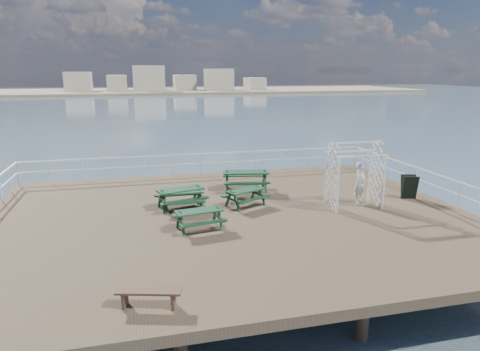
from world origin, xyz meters
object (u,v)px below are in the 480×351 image
(picnic_table_b, at_px, (246,177))
(flat_bench_near, at_px, (149,294))
(picnic_table_e, at_px, (199,215))
(person, at_px, (360,183))
(trellis_arbor, at_px, (355,178))
(picnic_table_d, at_px, (181,196))
(picnic_table_a, at_px, (181,194))
(picnic_table_c, at_px, (245,194))

(picnic_table_b, bearing_deg, flat_bench_near, -106.84)
(picnic_table_e, height_order, person, person)
(trellis_arbor, bearing_deg, flat_bench_near, -144.83)
(flat_bench_near, bearing_deg, picnic_table_d, 93.34)
(picnic_table_a, relative_size, picnic_table_d, 1.24)
(picnic_table_a, relative_size, trellis_arbor, 0.81)
(picnic_table_c, bearing_deg, flat_bench_near, -145.73)
(picnic_table_d, bearing_deg, picnic_table_a, 89.70)
(picnic_table_a, xyz_separation_m, trellis_arbor, (6.69, -1.51, 0.60))
(picnic_table_e, xyz_separation_m, trellis_arbor, (6.34, 1.03, 0.67))
(picnic_table_b, height_order, trellis_arbor, trellis_arbor)
(picnic_table_a, xyz_separation_m, flat_bench_near, (-1.51, -7.19, -0.24))
(picnic_table_d, xyz_separation_m, picnic_table_e, (0.35, -2.34, -0.03))
(picnic_table_a, xyz_separation_m, person, (7.17, -1.13, 0.29))
(picnic_table_a, distance_m, picnic_table_d, 0.20)
(picnic_table_b, relative_size, flat_bench_near, 1.49)
(picnic_table_e, distance_m, person, 6.97)
(flat_bench_near, xyz_separation_m, person, (8.68, 6.06, 0.52))
(picnic_table_d, xyz_separation_m, flat_bench_near, (-1.51, -6.99, -0.21))
(picnic_table_b, xyz_separation_m, picnic_table_c, (-0.59, -2.22, -0.14))
(picnic_table_a, height_order, picnic_table_b, picnic_table_b)
(flat_bench_near, bearing_deg, trellis_arbor, 50.26)
(picnic_table_e, bearing_deg, picnic_table_d, 89.01)
(picnic_table_b, xyz_separation_m, person, (4.04, -2.96, 0.21))
(picnic_table_c, height_order, person, person)
(picnic_table_b, relative_size, trellis_arbor, 0.88)
(picnic_table_a, distance_m, picnic_table_b, 3.62)
(picnic_table_c, xyz_separation_m, picnic_table_e, (-2.19, -2.16, 0.01))
(picnic_table_a, height_order, trellis_arbor, trellis_arbor)
(picnic_table_a, bearing_deg, picnic_table_d, -105.56)
(picnic_table_e, bearing_deg, picnic_table_c, 35.02)
(picnic_table_d, height_order, trellis_arbor, trellis_arbor)
(picnic_table_a, height_order, flat_bench_near, picnic_table_a)
(picnic_table_b, relative_size, picnic_table_c, 1.17)
(picnic_table_c, relative_size, flat_bench_near, 1.27)
(picnic_table_c, height_order, picnic_table_d, picnic_table_d)
(picnic_table_c, relative_size, picnic_table_d, 1.15)
(person, bearing_deg, picnic_table_e, 160.31)
(picnic_table_e, bearing_deg, flat_bench_near, -121.40)
(picnic_table_e, bearing_deg, person, 2.20)
(picnic_table_b, xyz_separation_m, picnic_table_e, (-2.78, -4.37, -0.14))
(picnic_table_b, bearing_deg, picnic_table_e, -112.02)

